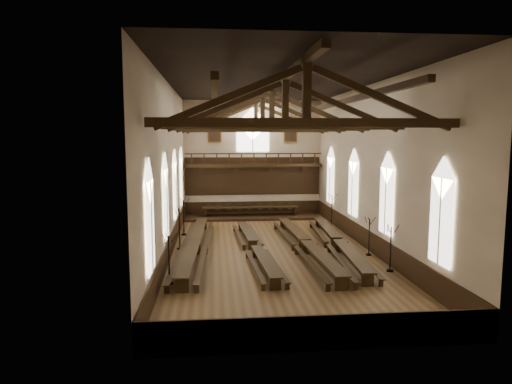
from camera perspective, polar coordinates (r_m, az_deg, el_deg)
The scene contains 21 objects.
ground at distance 27.83m, azimuth 1.92°, elevation -7.40°, with size 26.00×26.00×0.00m, color brown.
room_walls at distance 26.97m, azimuth 1.97°, elevation 6.02°, with size 26.00×26.00×26.00m.
wainscot_band at distance 27.69m, azimuth 1.92°, elevation -6.19°, with size 12.00×26.00×1.20m.
side_windows at distance 27.15m, azimuth 1.95°, elevation 0.27°, with size 11.85×19.80×4.50m.
end_window at distance 39.79m, azimuth -0.40°, elevation 7.43°, with size 2.80×0.12×3.80m.
minstrels_gallery at distance 39.67m, azimuth -0.37°, elevation 2.63°, with size 11.80×1.24×3.70m.
portraits at distance 39.79m, azimuth -0.40°, elevation 7.25°, with size 7.75×0.09×1.45m.
roof_trusses at distance 26.99m, azimuth 1.99°, elevation 9.75°, with size 11.70×25.70×2.80m.
refectory_row_a at distance 27.52m, azimuth -7.66°, elevation -6.39°, with size 1.90×14.83×0.79m.
refectory_row_b at distance 27.10m, azimuth -0.18°, elevation -6.73°, with size 1.67×13.66×0.66m.
refectory_row_c at distance 27.59m, azimuth 6.21°, elevation -6.38°, with size 1.78×14.56×0.76m.
refectory_row_d at distance 28.39m, azimuth 10.22°, elevation -6.10°, with size 1.96×14.37×0.74m.
dais at distance 38.87m, azimuth -0.69°, elevation -3.11°, with size 11.40×3.08×0.21m, color black.
high_table at distance 38.74m, azimuth -0.70°, elevation -2.02°, with size 8.14×0.96×0.76m.
high_chairs at distance 39.54m, azimuth -0.79°, elevation -2.01°, with size 7.64×0.44×0.97m.
candelabrum_left_near at distance 22.01m, azimuth -10.80°, elevation -9.41°, with size 0.71×0.74×2.45m.
candelabrum_left_mid at distance 28.52m, azimuth -9.53°, elevation -5.46°, with size 0.79×0.79×2.67m.
candelabrum_left_far at distance 32.47m, azimuth -9.01°, elevation -3.94°, with size 0.73×0.81×2.65m.
candelabrum_right_near at distance 24.57m, azimuth 16.44°, elevation -7.83°, with size 0.72×0.74×2.46m.
candelabrum_right_mid at distance 27.52m, azimuth 13.93°, elevation -6.28°, with size 0.66×0.69×2.29m.
candelabrum_right_far at distance 35.40m, azimuth 9.45°, elevation -3.08°, with size 0.74×0.79×2.59m.
Camera 1 is at (-3.43, -26.74, 6.90)m, focal length 32.00 mm.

